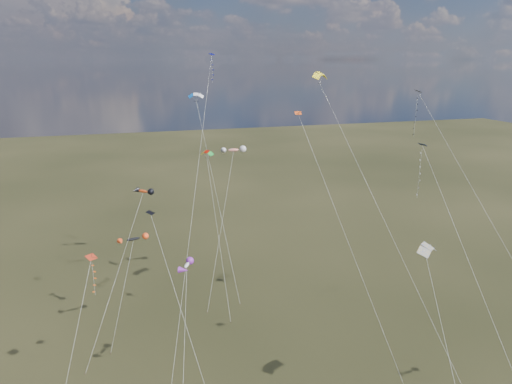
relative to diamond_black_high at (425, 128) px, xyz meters
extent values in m
cube|color=black|center=(-0.68, 1.22, 4.55)|extent=(0.96, 0.99, 0.33)
cylinder|color=silver|center=(4.86, -8.69, -11.04)|extent=(11.12, 19.85, 31.18)
cube|color=#080953|center=(-23.32, 22.08, 9.23)|extent=(1.04, 1.03, 0.27)
cylinder|color=silver|center=(-28.98, 7.07, -8.70)|extent=(11.33, 30.05, 35.86)
cube|color=black|center=(-35.19, -3.32, -7.10)|extent=(1.01, 1.02, 0.28)
cylinder|color=silver|center=(-32.86, -8.05, -16.86)|extent=(4.70, 9.49, 19.53)
cube|color=#AA2B15|center=(-41.61, -2.21, -11.87)|extent=(1.34, 1.33, 0.35)
cylinder|color=silver|center=(-43.73, -5.73, -19.24)|extent=(4.27, 7.07, 14.76)
cube|color=#0C1A4A|center=(-6.93, -9.24, -0.23)|extent=(0.97, 0.99, 0.32)
cylinder|color=silver|center=(-4.58, -17.44, -13.42)|extent=(4.74, 16.42, 26.40)
cube|color=#C94516|center=(-16.88, 1.57, 2.24)|extent=(0.94, 0.89, 0.36)
cylinder|color=silver|center=(-13.25, -6.50, -12.19)|extent=(7.29, 16.17, 28.87)
cylinder|color=silver|center=(-7.69, -4.86, -9.98)|extent=(8.06, 24.06, 33.30)
cylinder|color=silver|center=(-24.07, 16.74, -11.80)|extent=(2.94, 16.63, 29.65)
cube|color=#332316|center=(-22.61, 8.44, -26.56)|extent=(0.10, 0.10, 0.12)
cylinder|color=silver|center=(-11.06, -22.52, -17.86)|extent=(2.99, 14.56, 17.54)
cylinder|color=silver|center=(-25.14, 11.15, -15.90)|extent=(0.24, 13.96, 21.46)
cube|color=#332316|center=(-25.03, 4.18, -26.56)|extent=(0.10, 0.10, 0.12)
ellipsoid|color=black|center=(-37.14, 7.61, -14.14)|extent=(3.75, 1.78, 0.96)
cylinder|color=silver|center=(-39.05, 4.57, -20.38)|extent=(3.84, 6.12, 12.49)
cube|color=#332316|center=(-40.96, 1.52, -26.56)|extent=(0.10, 0.10, 0.12)
ellipsoid|color=#E74617|center=(-35.42, 9.37, -8.24)|extent=(2.80, 2.76, 0.96)
cylinder|color=silver|center=(-39.57, 3.86, -17.43)|extent=(8.32, 11.06, 18.39)
cube|color=#332316|center=(-43.71, -1.66, -26.56)|extent=(0.10, 0.10, 0.12)
ellipsoid|color=silver|center=(-31.76, -4.45, -13.08)|extent=(1.84, 2.49, 0.86)
cylinder|color=silver|center=(-32.78, -8.03, -19.85)|extent=(2.08, 7.20, 13.55)
ellipsoid|color=red|center=(-20.90, 18.69, -5.25)|extent=(3.44, 1.52, 1.20)
cylinder|color=silver|center=(-24.30, 13.19, -15.93)|extent=(6.83, 11.03, 21.39)
cube|color=#332316|center=(-27.70, 7.69, -26.56)|extent=(0.10, 0.10, 0.12)
camera|label=1|loc=(-37.14, -50.17, 8.41)|focal=32.00mm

